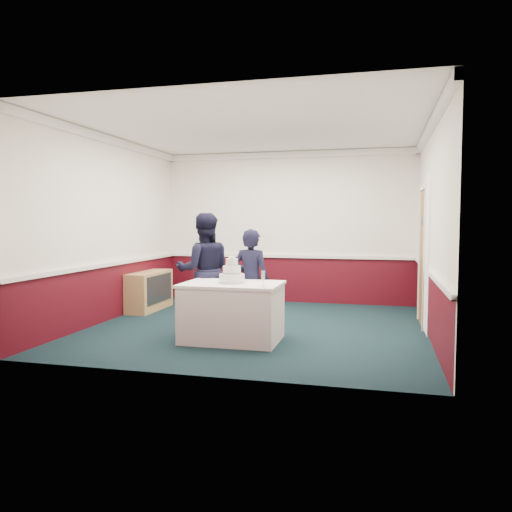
% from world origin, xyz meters
% --- Properties ---
extents(ground, '(5.00, 5.00, 0.00)m').
position_xyz_m(ground, '(0.00, 0.00, 0.00)').
color(ground, black).
rests_on(ground, ground).
extents(room_shell, '(5.00, 5.00, 3.00)m').
position_xyz_m(room_shell, '(0.08, 0.61, 1.97)').
color(room_shell, white).
rests_on(room_shell, ground).
extents(sideboard, '(0.41, 1.20, 0.70)m').
position_xyz_m(sideboard, '(-2.28, 0.98, 0.35)').
color(sideboard, '#A97F52').
rests_on(sideboard, ground).
extents(cake_table, '(1.32, 0.92, 0.79)m').
position_xyz_m(cake_table, '(-0.13, -0.93, 0.40)').
color(cake_table, white).
rests_on(cake_table, ground).
extents(wedding_cake, '(0.35, 0.35, 0.36)m').
position_xyz_m(wedding_cake, '(-0.13, -0.93, 0.90)').
color(wedding_cake, white).
rests_on(wedding_cake, cake_table).
extents(cake_knife, '(0.03, 0.22, 0.00)m').
position_xyz_m(cake_knife, '(-0.16, -1.13, 0.79)').
color(cake_knife, silver).
rests_on(cake_knife, cake_table).
extents(champagne_flute, '(0.05, 0.05, 0.21)m').
position_xyz_m(champagne_flute, '(0.37, -1.21, 0.93)').
color(champagne_flute, silver).
rests_on(champagne_flute, cake_table).
extents(person_man, '(1.04, 0.94, 1.75)m').
position_xyz_m(person_man, '(-0.78, -0.23, 0.87)').
color(person_man, black).
rests_on(person_man, ground).
extents(person_woman, '(0.59, 0.43, 1.51)m').
position_xyz_m(person_woman, '(-0.01, -0.36, 0.76)').
color(person_woman, black).
rests_on(person_woman, ground).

